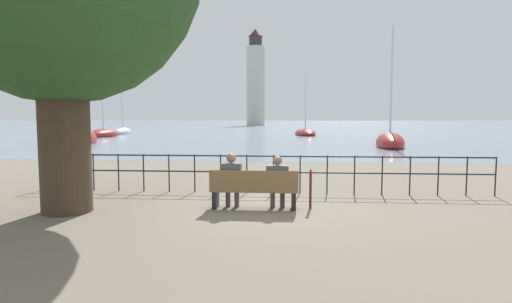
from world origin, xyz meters
TOP-DOWN VIEW (x-y plane):
  - ground_plane at (0.00, 0.00)m, footprint 1000.00×1000.00m
  - harbor_water at (0.00, 159.73)m, footprint 600.00×300.00m
  - park_bench at (0.00, -0.06)m, footprint 1.98×0.45m
  - seated_person_left at (-0.52, 0.01)m, footprint 0.46×0.35m
  - seated_person_right at (0.52, 0.01)m, footprint 0.50×0.35m
  - promenade_railing at (0.00, 1.92)m, footprint 12.43×0.04m
  - closed_umbrella at (1.27, 0.09)m, footprint 0.09×0.09m
  - sailboat_0 at (-21.14, 42.64)m, footprint 2.21×5.34m
  - sailboat_1 at (-16.06, 22.98)m, footprint 3.52×6.39m
  - sailboat_2 at (-20.02, 34.66)m, footprint 2.56×5.19m
  - sailboat_3 at (8.07, 20.28)m, footprint 2.80×6.13m
  - sailboat_4 at (2.93, 40.47)m, footprint 3.12×7.14m
  - harbor_lighthouse at (-8.82, 110.96)m, footprint 5.48×5.48m

SIDE VIEW (x-z plane):
  - ground_plane at x=0.00m, z-range 0.00..0.00m
  - harbor_water at x=0.00m, z-range 0.00..0.01m
  - sailboat_4 at x=2.93m, z-range -3.66..4.17m
  - sailboat_0 at x=-21.14m, z-range -3.72..4.31m
  - sailboat_2 at x=-20.02m, z-range -5.47..6.14m
  - sailboat_3 at x=8.07m, z-range -4.15..4.84m
  - sailboat_1 at x=-16.06m, z-range -5.36..6.15m
  - park_bench at x=0.00m, z-range -0.01..0.89m
  - closed_umbrella at x=1.27m, z-range 0.05..0.98m
  - seated_person_right at x=0.52m, z-range 0.06..1.27m
  - promenade_railing at x=0.00m, z-range 0.17..1.22m
  - seated_person_left at x=-0.52m, z-range 0.06..1.33m
  - harbor_lighthouse at x=-8.82m, z-range -0.99..27.50m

